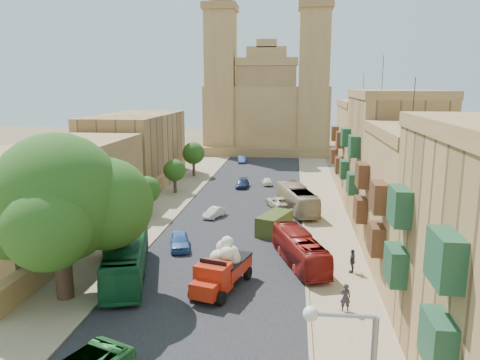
% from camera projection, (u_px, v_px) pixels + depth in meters
% --- Properties ---
extents(ground, '(260.00, 260.00, 0.00)m').
position_uv_depth(ground, '(189.00, 336.00, 27.12)').
color(ground, brown).
extents(road_surface, '(14.00, 140.00, 0.01)m').
position_uv_depth(road_surface, '(244.00, 206.00, 56.32)').
color(road_surface, black).
rests_on(road_surface, ground).
extents(sidewalk_east, '(5.00, 140.00, 0.01)m').
position_uv_depth(sidewalk_east, '(324.00, 208.00, 55.25)').
color(sidewalk_east, '#8F7B5E').
rests_on(sidewalk_east, ground).
extents(sidewalk_west, '(5.00, 140.00, 0.01)m').
position_uv_depth(sidewalk_west, '(167.00, 204.00, 57.39)').
color(sidewalk_west, '#8F7B5E').
rests_on(sidewalk_west, ground).
extents(kerb_east, '(0.25, 140.00, 0.12)m').
position_uv_depth(kerb_east, '(302.00, 207.00, 55.52)').
color(kerb_east, '#8F7B5E').
rests_on(kerb_east, ground).
extents(kerb_west, '(0.25, 140.00, 0.12)m').
position_uv_depth(kerb_west, '(187.00, 204.00, 57.10)').
color(kerb_west, '#8F7B5E').
rests_on(kerb_west, ground).
extents(townhouse_b, '(9.00, 14.00, 14.90)m').
position_uv_depth(townhouse_b, '(429.00, 203.00, 34.90)').
color(townhouse_b, '#997445').
rests_on(townhouse_b, ground).
extents(townhouse_c, '(9.00, 14.00, 17.40)m').
position_uv_depth(townhouse_c, '(392.00, 158.00, 48.28)').
color(townhouse_c, '#A37B4A').
rests_on(townhouse_c, ground).
extents(townhouse_d, '(9.00, 14.00, 15.90)m').
position_uv_depth(townhouse_d, '(370.00, 147.00, 62.05)').
color(townhouse_d, '#997445').
rests_on(townhouse_d, ground).
extents(west_wall, '(1.00, 40.00, 1.80)m').
position_uv_depth(west_wall, '(112.00, 218.00, 47.82)').
color(west_wall, '#997445').
rests_on(west_wall, ground).
extents(west_building_low, '(10.00, 28.00, 8.40)m').
position_uv_depth(west_building_low, '(49.00, 190.00, 45.83)').
color(west_building_low, olive).
rests_on(west_building_low, ground).
extents(west_building_mid, '(10.00, 22.00, 10.00)m').
position_uv_depth(west_building_mid, '(136.00, 147.00, 70.98)').
color(west_building_mid, '#A37B4A').
rests_on(west_building_mid, ground).
extents(church, '(28.00, 22.50, 36.30)m').
position_uv_depth(church, '(268.00, 107.00, 101.74)').
color(church, '#997445').
rests_on(church, ground).
extents(ficus_tree, '(11.35, 10.44, 11.35)m').
position_uv_depth(ficus_tree, '(60.00, 203.00, 30.74)').
color(ficus_tree, '#3C281E').
rests_on(ficus_tree, ground).
extents(street_tree_a, '(3.63, 3.63, 5.59)m').
position_uv_depth(street_tree_a, '(102.00, 213.00, 39.18)').
color(street_tree_a, '#3C281E').
rests_on(street_tree_a, ground).
extents(street_tree_b, '(2.98, 2.98, 4.58)m').
position_uv_depth(street_tree_b, '(147.00, 190.00, 51.00)').
color(street_tree_b, '#3C281E').
rests_on(street_tree_b, ground).
extents(street_tree_c, '(2.98, 2.98, 4.58)m').
position_uv_depth(street_tree_c, '(175.00, 170.00, 62.68)').
color(street_tree_c, '#3C281E').
rests_on(street_tree_c, ground).
extents(street_tree_d, '(3.55, 3.55, 5.45)m').
position_uv_depth(street_tree_d, '(193.00, 153.00, 74.24)').
color(street_tree_d, '#3C281E').
rests_on(street_tree_d, ground).
extents(red_truck, '(3.95, 6.58, 3.63)m').
position_uv_depth(red_truck, '(222.00, 268.00, 33.13)').
color(red_truck, '#AC210D').
rests_on(red_truck, ground).
extents(olive_pickup, '(3.60, 5.10, 1.93)m').
position_uv_depth(olive_pickup, '(274.00, 223.00, 45.94)').
color(olive_pickup, '#3A461A').
rests_on(olive_pickup, ground).
extents(bus_green_north, '(5.50, 11.65, 3.16)m').
position_uv_depth(bus_green_north, '(127.00, 257.00, 35.17)').
color(bus_green_north, '#12522A').
rests_on(bus_green_north, ground).
extents(bus_red_east, '(4.83, 9.39, 2.56)m').
position_uv_depth(bus_red_east, '(300.00, 249.00, 37.73)').
color(bus_red_east, maroon).
rests_on(bus_red_east, ground).
extents(bus_cream_east, '(5.11, 10.59, 2.87)m').
position_uv_depth(bus_cream_east, '(297.00, 199.00, 53.83)').
color(bus_cream_east, tan).
rests_on(bus_cream_east, ground).
extents(car_blue_a, '(2.70, 4.43, 1.41)m').
position_uv_depth(car_blue_a, '(180.00, 241.00, 41.55)').
color(car_blue_a, '#3D6FBA').
rests_on(car_blue_a, ground).
extents(car_white_a, '(2.34, 3.48, 1.08)m').
position_uv_depth(car_white_a, '(214.00, 212.00, 51.40)').
color(car_white_a, silver).
rests_on(car_white_a, ground).
extents(car_cream, '(3.70, 5.08, 1.28)m').
position_uv_depth(car_cream, '(279.00, 202.00, 55.55)').
color(car_cream, beige).
rests_on(car_cream, ground).
extents(car_dkblue, '(1.68, 3.99, 1.15)m').
position_uv_depth(car_dkblue, '(242.00, 184.00, 66.31)').
color(car_dkblue, '#162048').
rests_on(car_dkblue, ground).
extents(car_white_b, '(1.95, 3.41, 1.09)m').
position_uv_depth(car_white_b, '(267.00, 181.00, 68.08)').
color(car_white_b, white).
rests_on(car_white_b, ground).
extents(car_blue_b, '(1.59, 3.91, 1.26)m').
position_uv_depth(car_blue_b, '(242.00, 159.00, 87.67)').
color(car_blue_b, '#4D6FC5').
rests_on(car_blue_b, ground).
extents(pedestrian_a, '(0.74, 0.53, 1.87)m').
position_uv_depth(pedestrian_a, '(345.00, 297.00, 29.97)').
color(pedestrian_a, '#2B272D').
rests_on(pedestrian_a, ground).
extents(pedestrian_c, '(0.73, 1.20, 1.90)m').
position_uv_depth(pedestrian_c, '(352.00, 261.00, 36.11)').
color(pedestrian_c, '#35373F').
rests_on(pedestrian_c, ground).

